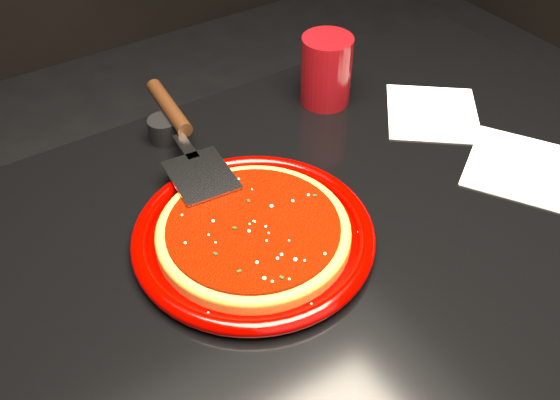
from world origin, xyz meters
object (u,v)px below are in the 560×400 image
(pizza_server, at_px, (185,135))
(cup, at_px, (326,70))
(plate, at_px, (254,235))
(ramekin, at_px, (164,129))

(pizza_server, relative_size, cup, 2.98)
(plate, xyz_separation_m, pizza_server, (0.01, 0.20, 0.03))
(plate, xyz_separation_m, cup, (0.27, 0.22, 0.05))
(plate, bearing_deg, ramekin, 90.21)
(plate, distance_m, ramekin, 0.26)
(plate, height_order, cup, cup)
(cup, bearing_deg, plate, -141.42)
(cup, xyz_separation_m, ramekin, (-0.27, 0.05, -0.04))
(ramekin, bearing_deg, pizza_server, -82.01)
(pizza_server, xyz_separation_m, cup, (0.26, 0.01, 0.02))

